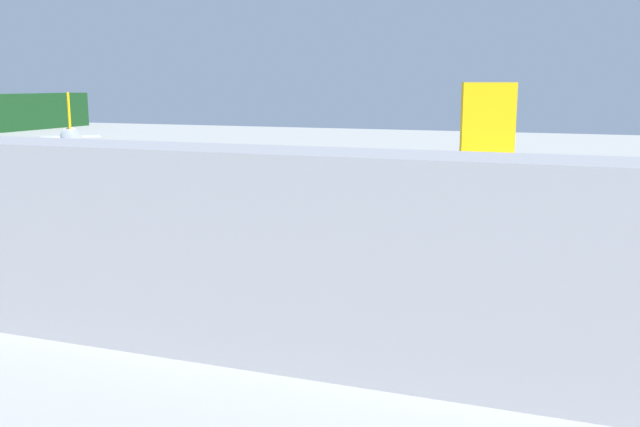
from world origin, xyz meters
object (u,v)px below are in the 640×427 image
at_px(cargo_container_near, 244,329).
at_px(crew_loader_right, 327,263).
at_px(service_truck_baggage, 460,232).
at_px(crew_supervisor, 77,314).
at_px(cargo_container_mid, 122,305).
at_px(service_truck_fuel, 524,212).
at_px(airliner_foreground, 280,204).
at_px(airliner_mid_apron, 74,147).
at_px(cargo_container_far, 233,268).
at_px(crew_marshaller, 440,248).
at_px(crew_loader_left, 511,261).

bearing_deg(cargo_container_near, crew_loader_right, 1.15).
xyz_separation_m(service_truck_baggage, crew_supervisor, (-24.34, 14.38, -0.20)).
relative_size(cargo_container_near, cargo_container_mid, 1.10).
distance_m(service_truck_fuel, service_truck_baggage, 8.58).
height_order(airliner_foreground, cargo_container_near, airliner_foreground).
bearing_deg(airliner_mid_apron, cargo_container_far, -133.18).
xyz_separation_m(cargo_container_mid, cargo_container_far, (8.10, -2.04, 0.08)).
distance_m(crew_marshaller, crew_loader_left, 5.36).
relative_size(airliner_foreground, cargo_container_far, 16.90).
height_order(cargo_container_mid, crew_loader_right, cargo_container_mid).
bearing_deg(crew_marshaller, crew_supervisor, 145.09).
bearing_deg(airliner_mid_apron, service_truck_baggage, -117.57).
xyz_separation_m(cargo_container_near, crew_supervisor, (-1.01, 8.37, 0.07)).
bearing_deg(cargo_container_near, crew_loader_left, -31.92).
bearing_deg(airliner_foreground, crew_loader_right, -136.06).
distance_m(cargo_container_mid, cargo_container_far, 8.35).
bearing_deg(crew_marshaller, airliner_foreground, 94.46).
bearing_deg(crew_loader_right, crew_marshaller, -39.96).
height_order(airliner_mid_apron, crew_supervisor, airliner_mid_apron).
height_order(airliner_foreground, service_truck_baggage, airliner_foreground).
height_order(service_truck_fuel, cargo_container_mid, service_truck_fuel).
bearing_deg(service_truck_baggage, cargo_container_mid, 149.28).
bearing_deg(airliner_mid_apron, service_truck_fuel, -110.30).
relative_size(cargo_container_mid, crew_marshaller, 1.34).
distance_m(cargo_container_far, crew_loader_left, 17.17).
bearing_deg(cargo_container_mid, airliner_foreground, -4.73).
xyz_separation_m(crew_loader_right, crew_supervisor, (-13.00, 8.13, -0.05)).
distance_m(service_truck_baggage, cargo_container_near, 24.09).
relative_size(airliner_foreground, service_truck_fuel, 6.52).
relative_size(service_truck_baggage, crew_marshaller, 4.40).
bearing_deg(service_truck_baggage, cargo_container_far, 141.72).
xyz_separation_m(airliner_mid_apron, crew_supervisor, (-55.42, -45.15, -2.01)).
distance_m(airliner_mid_apron, crew_loader_right, 68.13).
xyz_separation_m(airliner_foreground, airliner_mid_apron, (36.57, 47.65, -0.42)).
relative_size(cargo_container_mid, crew_loader_right, 1.26).
relative_size(crew_loader_left, crew_supervisor, 1.01).
height_order(service_truck_fuel, cargo_container_near, service_truck_fuel).
bearing_deg(cargo_container_near, airliner_foreground, 18.23).
distance_m(cargo_container_far, crew_marshaller, 14.34).
height_order(airliner_foreground, crew_marshaller, airliner_foreground).
xyz_separation_m(crew_loader_left, crew_loader_right, (-4.50, 10.51, 0.04)).
height_order(service_truck_fuel, cargo_container_far, service_truck_fuel).
bearing_deg(airliner_foreground, crew_supervisor, 172.46).
xyz_separation_m(airliner_foreground, service_truck_baggage, (5.49, -11.89, -2.23)).
distance_m(cargo_container_far, crew_loader_right, 5.77).
relative_size(service_truck_baggage, crew_supervisor, 4.34).
bearing_deg(crew_loader_left, cargo_container_far, 115.54).
distance_m(airliner_mid_apron, service_truck_fuel, 67.71).
xyz_separation_m(cargo_container_near, cargo_container_mid, (0.98, 7.27, 0.02)).
distance_m(crew_loader_left, crew_supervisor, 25.56).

